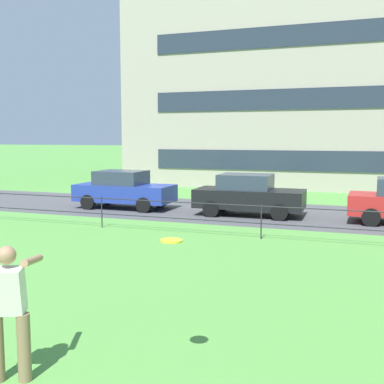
{
  "coord_description": "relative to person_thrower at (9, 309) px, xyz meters",
  "views": [
    {
      "loc": [
        2.83,
        0.1,
        2.92
      ],
      "look_at": [
        -0.46,
        9.16,
        1.83
      ],
      "focal_mm": 45.65,
      "sensor_mm": 36.0,
      "label": 1
    }
  ],
  "objects": [
    {
      "name": "street_strip",
      "position": [
        1.12,
        13.85,
        -0.89
      ],
      "size": [
        80.0,
        6.12,
        0.01
      ],
      "primitive_type": "cube",
      "color": "#4C4C51",
      "rests_on": "ground"
    },
    {
      "name": "park_fence",
      "position": [
        1.12,
        9.11,
        -0.22
      ],
      "size": [
        31.28,
        0.04,
        1.0
      ],
      "color": "#232328",
      "rests_on": "ground"
    },
    {
      "name": "person_thrower",
      "position": [
        0.0,
        0.0,
        0.0
      ],
      "size": [
        0.49,
        0.87,
        1.65
      ],
      "color": "#846B4C",
      "rests_on": "ground"
    },
    {
      "name": "frisbee",
      "position": [
        1.75,
        0.8,
        0.79
      ],
      "size": [
        0.36,
        0.36,
        0.03
      ],
      "color": "yellow"
    },
    {
      "name": "car_blue_left",
      "position": [
        -5.43,
        13.17,
        -0.11
      ],
      "size": [
        4.0,
        1.82,
        1.54
      ],
      "color": "#233899",
      "rests_on": "ground"
    },
    {
      "name": "car_black_far_right",
      "position": [
        -0.21,
        13.11,
        -0.11
      ],
      "size": [
        4.03,
        1.88,
        1.54
      ],
      "color": "black",
      "rests_on": "ground"
    }
  ]
}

